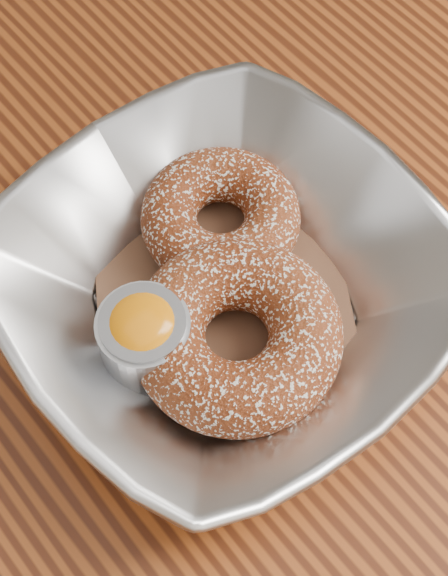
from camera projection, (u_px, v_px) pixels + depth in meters
ground_plane at (220, 537)px, 1.19m from camera, size 4.00×4.00×0.00m
table at (216, 339)px, 0.62m from camera, size 1.20×0.80×0.75m
serving_bowl at (224, 288)px, 0.49m from camera, size 0.24×0.24×0.06m
parchment at (224, 305)px, 0.51m from camera, size 0.20×0.20×0.00m
donut_back at (221, 217)px, 0.51m from camera, size 0.12×0.12×0.03m
donut_front at (237, 335)px, 0.48m from camera, size 0.16×0.16×0.04m
ramekin at (145, 337)px, 0.47m from camera, size 0.05×0.05×0.05m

